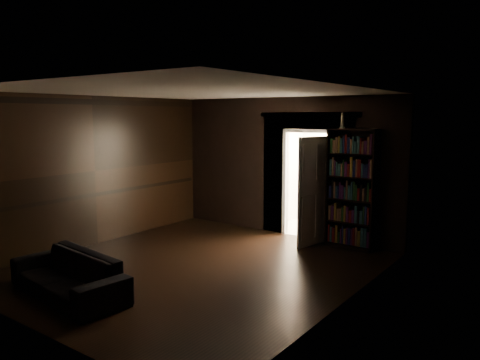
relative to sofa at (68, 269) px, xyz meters
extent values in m
plane|color=black|center=(0.64, 1.89, -0.38)|extent=(5.50, 5.50, 0.00)
cube|color=black|center=(-0.59, 4.69, 1.02)|extent=(2.55, 0.10, 2.80)
cube|color=black|center=(2.36, 4.69, 1.02)|extent=(1.55, 0.10, 2.80)
cube|color=black|center=(1.14, 4.69, 2.07)|extent=(0.90, 0.10, 0.70)
cube|color=black|center=(-1.86, 1.89, 1.02)|extent=(0.02, 5.50, 2.80)
cube|color=black|center=(3.14, 1.89, 1.02)|extent=(0.02, 5.50, 2.80)
cube|color=black|center=(0.64, -0.86, 1.02)|extent=(5.00, 0.02, 2.80)
cube|color=beige|center=(0.64, 1.89, 2.42)|extent=(5.00, 5.50, 0.02)
cube|color=white|center=(1.14, 4.63, 0.67)|extent=(1.04, 0.06, 2.17)
cube|color=beige|center=(1.14, 5.54, -0.43)|extent=(2.20, 1.80, 0.10)
cube|color=silver|center=(1.14, 6.39, 0.82)|extent=(2.20, 0.10, 2.40)
cube|color=silver|center=(0.09, 5.54, 0.82)|extent=(0.10, 1.60, 2.40)
cube|color=silver|center=(2.19, 5.54, 0.82)|extent=(0.10, 1.60, 2.40)
cube|color=silver|center=(1.14, 5.54, 2.07)|extent=(2.20, 1.80, 0.10)
cube|color=#C76B6D|center=(1.14, 6.33, 1.84)|extent=(2.00, 0.04, 0.26)
imported|color=black|center=(0.00, 0.00, 0.00)|extent=(2.05, 1.07, 0.75)
cube|color=black|center=(2.16, 4.48, 0.72)|extent=(0.93, 0.40, 2.20)
cube|color=white|center=(1.64, 6.00, 0.45)|extent=(0.85, 0.80, 1.65)
cube|color=white|center=(1.53, 4.20, 0.65)|extent=(0.21, 0.84, 2.05)
cube|color=white|center=(1.91, 4.54, 1.96)|extent=(0.11, 0.11, 0.28)
cube|color=black|center=(1.57, 5.93, 1.42)|extent=(0.71, 0.23, 0.29)
camera|label=1|loc=(5.47, -3.58, 2.06)|focal=35.00mm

